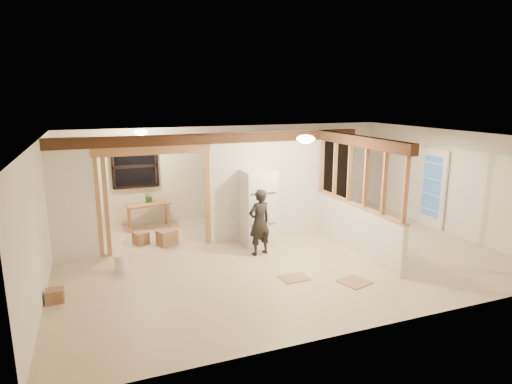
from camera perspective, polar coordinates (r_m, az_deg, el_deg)
name	(u,v)px	position (r m, az deg, el deg)	size (l,w,h in m)	color
floor	(279,253)	(9.27, 3.14, -8.16)	(9.00, 6.50, 0.01)	beige
ceiling	(281,136)	(8.70, 3.34, 7.45)	(9.00, 6.50, 0.01)	white
wall_back	(232,171)	(11.88, -3.18, 2.77)	(9.00, 0.01, 2.50)	silver
wall_front	(376,247)	(6.20, 15.68, -7.03)	(9.00, 0.01, 2.50)	silver
wall_left	(40,218)	(8.21, -26.84, -3.10)	(0.01, 6.50, 2.50)	silver
wall_right	(448,181)	(11.46, 24.24, 1.30)	(0.01, 6.50, 2.50)	silver
partition_left_stub	(71,200)	(9.34, -23.42, -1.00)	(0.90, 0.12, 2.50)	silver
partition_center	(267,185)	(10.05, 1.49, 0.97)	(2.80, 0.12, 2.50)	silver
doorway_frame	(155,200)	(9.43, -13.30, -1.09)	(2.46, 0.14, 2.20)	#B2784B
header_beam_back	(217,138)	(9.49, -5.24, 7.13)	(7.00, 0.18, 0.22)	#4A2919
header_beam_right	(359,141)	(9.14, 13.62, 6.62)	(0.18, 3.30, 0.22)	#4A2919
pony_wall	(355,228)	(9.52, 13.04, -4.70)	(0.12, 3.20, 1.00)	silver
stud_partition	(358,175)	(9.24, 13.39, 2.18)	(0.14, 3.20, 1.32)	#B2784B
window_back	(135,166)	(11.24, -15.81, 3.30)	(1.12, 0.10, 1.10)	black
french_door	(433,188)	(11.73, 22.49, 0.45)	(0.12, 0.86, 2.00)	white
ceiling_dome_main	(306,139)	(8.38, 6.63, 7.06)	(0.36, 0.36, 0.16)	#FFEABF
ceiling_dome_util	(141,132)	(10.28, -15.10, 7.74)	(0.32, 0.32, 0.14)	#FFEABF
hanging_bulb	(168,147)	(9.69, -11.60, 5.85)	(0.07, 0.07, 0.07)	#FFD88C
refrigerator	(258,207)	(9.65, 0.28, -2.01)	(0.69, 0.67, 1.68)	white
woman	(259,222)	(8.96, 0.46, -4.05)	(0.52, 0.34, 1.42)	black
work_table	(148,216)	(11.18, -14.15, -3.08)	(1.04, 0.52, 0.65)	#B2784B
potted_plant	(149,196)	(11.17, -14.08, -0.56)	(0.28, 0.24, 0.31)	#296E29
shop_vac	(73,228)	(10.94, -23.21, -4.41)	(0.41, 0.41, 0.53)	#B50C0D
bookshelf	(332,174)	(12.95, 10.07, 2.35)	(1.01, 0.34, 2.02)	black
bucket	(121,263)	(8.70, -17.53, -8.99)	(0.26, 0.26, 0.33)	white
box_util_a	(167,238)	(9.90, -11.78, -5.97)	(0.39, 0.34, 0.34)	#8F6245
box_util_b	(141,238)	(10.12, -15.10, -5.92)	(0.29, 0.29, 0.28)	#8F6245
box_front	(55,296)	(7.87, -25.26, -12.39)	(0.28, 0.23, 0.23)	#8F6245
floor_panel_near	(354,282)	(8.09, 12.98, -11.58)	(0.48, 0.48, 0.02)	#A8805D
floor_panel_far	(294,278)	(8.08, 5.12, -11.34)	(0.49, 0.39, 0.02)	#A8805D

